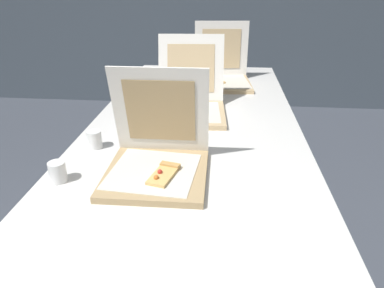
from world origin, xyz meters
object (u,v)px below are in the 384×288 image
at_px(cup_white_mid, 134,126).
at_px(cup_white_far, 150,95).
at_px(cup_white_near_left, 58,172).
at_px(cup_white_near_center, 95,140).
at_px(pizza_box_back, 222,76).
at_px(pizza_box_middle, 190,103).
at_px(pizza_box_front, 157,160).
at_px(table, 191,147).

relative_size(cup_white_mid, cup_white_far, 1.00).
distance_m(cup_white_near_left, cup_white_near_center, 0.25).
height_order(pizza_box_back, cup_white_near_left, pizza_box_back).
height_order(cup_white_far, cup_white_near_center, same).
bearing_deg(cup_white_near_left, cup_white_near_center, 81.87).
height_order(pizza_box_back, cup_white_mid, pizza_box_back).
height_order(pizza_box_middle, cup_white_mid, pizza_box_middle).
xyz_separation_m(pizza_box_front, cup_white_far, (-0.17, 0.72, -0.02)).
bearing_deg(cup_white_mid, table, -3.72).
xyz_separation_m(pizza_box_front, pizza_box_middle, (0.05, 0.57, -0.00)).
relative_size(cup_white_mid, cup_white_near_center, 1.00).
relative_size(table, cup_white_near_center, 35.77).
bearing_deg(table, cup_white_near_left, -136.51).
distance_m(pizza_box_back, cup_white_mid, 0.85).
height_order(pizza_box_front, pizza_box_middle, pizza_box_front).
distance_m(table, pizza_box_back, 0.80).
bearing_deg(cup_white_near_left, pizza_box_middle, 60.99).
relative_size(pizza_box_front, cup_white_far, 5.01).
height_order(cup_white_mid, cup_white_far, same).
distance_m(cup_white_far, cup_white_near_center, 0.56).
relative_size(pizza_box_middle, cup_white_near_center, 6.57).
distance_m(pizza_box_back, cup_white_near_left, 1.27).
bearing_deg(cup_white_near_left, cup_white_mid, 68.82).
bearing_deg(pizza_box_back, pizza_box_middle, -111.14).
relative_size(table, cup_white_far, 35.77).
height_order(pizza_box_middle, cup_white_near_left, pizza_box_middle).
xyz_separation_m(pizza_box_front, cup_white_mid, (-0.16, 0.31, -0.02)).
height_order(table, cup_white_far, cup_white_far).
bearing_deg(cup_white_mid, pizza_box_front, -62.92).
distance_m(table, cup_white_near_center, 0.39).
distance_m(pizza_box_front, cup_white_near_center, 0.32).
xyz_separation_m(pizza_box_middle, pizza_box_back, (0.15, 0.51, 0.00)).
bearing_deg(cup_white_near_left, pizza_box_front, 14.74).
bearing_deg(cup_white_far, pizza_box_middle, -32.86).
relative_size(table, cup_white_near_left, 35.77).
xyz_separation_m(table, cup_white_mid, (-0.24, 0.02, 0.08)).
bearing_deg(pizza_box_middle, cup_white_mid, -132.31).
height_order(pizza_box_back, cup_white_near_center, pizza_box_back).
bearing_deg(table, pizza_box_middle, 96.52).
bearing_deg(pizza_box_middle, pizza_box_back, 70.41).
relative_size(pizza_box_back, cup_white_near_left, 5.45).
bearing_deg(cup_white_near_left, pizza_box_back, 66.36).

